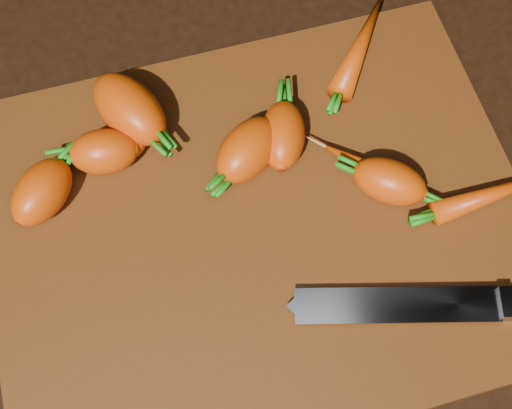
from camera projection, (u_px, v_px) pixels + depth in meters
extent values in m
cube|color=black|center=(259.00, 229.00, 0.68)|extent=(2.00, 2.00, 0.01)
cube|color=#693310|center=(259.00, 225.00, 0.67)|extent=(0.50, 0.40, 0.01)
ellipsoid|color=#E04304|center=(42.00, 192.00, 0.65)|extent=(0.08, 0.08, 0.05)
ellipsoid|color=#E04304|center=(104.00, 152.00, 0.67)|extent=(0.07, 0.05, 0.04)
ellipsoid|color=#E04304|center=(130.00, 109.00, 0.68)|extent=(0.09, 0.10, 0.05)
ellipsoid|color=#E04304|center=(283.00, 135.00, 0.67)|extent=(0.06, 0.08, 0.04)
ellipsoid|color=#E04304|center=(248.00, 150.00, 0.67)|extent=(0.09, 0.08, 0.05)
ellipsoid|color=#E04304|center=(121.00, 146.00, 0.68)|extent=(0.05, 0.04, 0.03)
ellipsoid|color=#E04304|center=(389.00, 182.00, 0.66)|extent=(0.08, 0.08, 0.04)
ellipsoid|color=#E04304|center=(360.00, 46.00, 0.73)|extent=(0.10, 0.12, 0.03)
ellipsoid|color=#E04304|center=(498.00, 192.00, 0.66)|extent=(0.13, 0.03, 0.02)
ellipsoid|color=#E04304|center=(371.00, 170.00, 0.67)|extent=(0.09, 0.09, 0.03)
cube|color=gray|center=(294.00, 306.00, 0.62)|extent=(0.18, 0.08, 0.00)
cube|color=gray|center=(403.00, 305.00, 0.62)|extent=(0.02, 0.03, 0.01)
cube|color=black|center=(468.00, 304.00, 0.62)|extent=(0.10, 0.04, 0.01)
cylinder|color=#B2B2B7|center=(452.00, 302.00, 0.61)|extent=(0.01, 0.01, 0.00)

